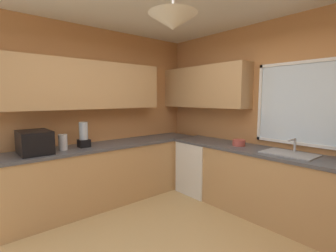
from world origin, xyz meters
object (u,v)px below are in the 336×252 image
at_px(dishwasher, 200,167).
at_px(microwave, 35,142).
at_px(kettle, 63,142).
at_px(blender_appliance, 84,136).
at_px(bowl, 239,143).
at_px(sink_assembly, 289,153).

bearing_deg(dishwasher, microwave, -105.50).
bearing_deg(kettle, blender_appliance, 93.91).
xyz_separation_m(microwave, kettle, (0.02, 0.34, -0.04)).
bearing_deg(blender_appliance, kettle, -86.09).
xyz_separation_m(dishwasher, microwave, (-0.66, -2.38, 0.62)).
bearing_deg(kettle, bowl, 56.67).
bearing_deg(dishwasher, kettle, -107.40).
relative_size(microwave, kettle, 2.24).
height_order(kettle, bowl, kettle).
xyz_separation_m(kettle, bowl, (1.36, 2.07, -0.06)).
distance_m(microwave, kettle, 0.34).
relative_size(dishwasher, kettle, 4.05).
relative_size(kettle, bowl, 1.18).
bearing_deg(sink_assembly, blender_appliance, -139.70).
relative_size(dishwasher, blender_appliance, 2.41).
distance_m(microwave, blender_appliance, 0.63).
xyz_separation_m(bowl, blender_appliance, (-1.38, -1.78, 0.12)).
bearing_deg(microwave, bowl, 60.15).
height_order(sink_assembly, blender_appliance, blender_appliance).
relative_size(dishwasher, bowl, 4.78).
xyz_separation_m(dishwasher, sink_assembly, (1.45, 0.04, 0.49)).
bearing_deg(kettle, sink_assembly, 44.90).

